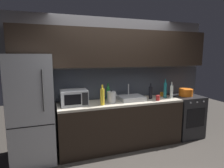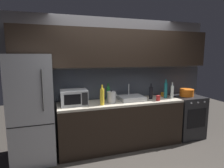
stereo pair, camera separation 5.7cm
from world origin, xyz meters
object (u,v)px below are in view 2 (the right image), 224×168
object	(u,v)px
wine_bottle_green	(108,93)
wine_bottle_yellow	(102,97)
oven_range	(186,116)
wine_bottle_dark	(151,93)
wine_bottle_teal	(166,90)
wine_bottle_clear	(172,92)
refrigerator	(33,109)
mug_red	(158,98)
microwave	(74,97)
mug_amber	(163,94)
cooking_pot	(187,93)
kettle	(111,97)

from	to	relation	value
wine_bottle_green	wine_bottle_yellow	bearing A→B (deg)	-123.80
oven_range	wine_bottle_dark	size ratio (longest dim) A/B	2.88
wine_bottle_teal	wine_bottle_dark	xyz separation A→B (m)	(-0.34, 0.01, -0.04)
wine_bottle_yellow	wine_bottle_dark	world-z (taller)	wine_bottle_yellow
wine_bottle_clear	wine_bottle_yellow	world-z (taller)	wine_bottle_yellow
refrigerator	mug_red	world-z (taller)	refrigerator
refrigerator	oven_range	xyz separation A→B (m)	(3.10, -0.00, -0.44)
microwave	wine_bottle_clear	world-z (taller)	wine_bottle_clear
refrigerator	wine_bottle_dark	size ratio (longest dim) A/B	5.72
microwave	mug_amber	world-z (taller)	microwave
oven_range	refrigerator	bearing A→B (deg)	179.98
wine_bottle_yellow	cooking_pot	xyz separation A→B (m)	(1.91, 0.15, -0.07)
mug_red	wine_bottle_yellow	bearing A→B (deg)	178.79
wine_bottle_teal	wine_bottle_yellow	world-z (taller)	wine_bottle_teal
refrigerator	mug_amber	distance (m)	2.57
refrigerator	kettle	size ratio (longest dim) A/B	7.65
wine_bottle_clear	mug_red	bearing A→B (deg)	-166.50
refrigerator	wine_bottle_clear	bearing A→B (deg)	-1.74
wine_bottle_teal	cooking_pot	xyz separation A→B (m)	(0.53, 0.00, -0.09)
cooking_pot	mug_red	bearing A→B (deg)	-168.01
wine_bottle_dark	cooking_pot	world-z (taller)	wine_bottle_dark
oven_range	kettle	bearing A→B (deg)	-178.61
kettle	wine_bottle_teal	world-z (taller)	wine_bottle_teal
refrigerator	wine_bottle_dark	xyz separation A→B (m)	(2.20, 0.01, 0.13)
refrigerator	kettle	bearing A→B (deg)	-1.84
refrigerator	wine_bottle_teal	bearing A→B (deg)	-0.03
refrigerator	kettle	world-z (taller)	refrigerator
kettle	wine_bottle_green	size ratio (longest dim) A/B	0.70
wine_bottle_green	mug_red	world-z (taller)	wine_bottle_green
mug_amber	cooking_pot	world-z (taller)	cooking_pot
refrigerator	wine_bottle_green	bearing A→B (deg)	6.32
wine_bottle_dark	mug_red	bearing A→B (deg)	-72.39
cooking_pot	kettle	bearing A→B (deg)	-178.53
kettle	wine_bottle_green	bearing A→B (deg)	91.82
wine_bottle_green	wine_bottle_dark	distance (m)	0.87
mug_red	wine_bottle_green	bearing A→B (deg)	160.62
wine_bottle_dark	wine_bottle_teal	bearing A→B (deg)	-1.73
microwave	cooking_pot	world-z (taller)	microwave
oven_range	mug_red	size ratio (longest dim) A/B	8.67
mug_red	cooking_pot	world-z (taller)	cooking_pot
wine_bottle_teal	wine_bottle_dark	bearing A→B (deg)	178.27
microwave	wine_bottle_dark	size ratio (longest dim) A/B	1.47
microwave	wine_bottle_yellow	bearing A→B (deg)	-19.37
wine_bottle_teal	refrigerator	bearing A→B (deg)	179.97
refrigerator	cooking_pot	distance (m)	3.07
wine_bottle_teal	wine_bottle_clear	distance (m)	0.13
refrigerator	mug_red	distance (m)	2.27
mug_red	wine_bottle_clear	bearing A→B (deg)	13.50
wine_bottle_clear	mug_amber	distance (m)	0.25
cooking_pot	oven_range	bearing A→B (deg)	-2.41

